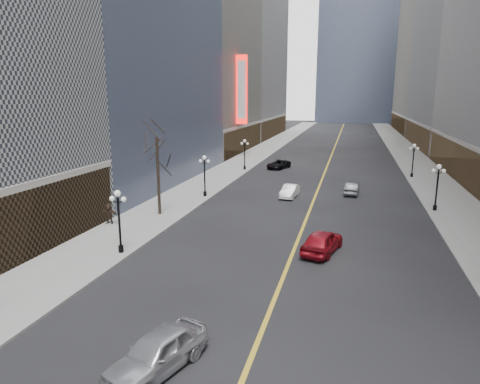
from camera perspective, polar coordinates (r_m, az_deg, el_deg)
The scene contains 18 objects.
sidewalk_east at distance 67.31m, azimuth 23.36°, elevation 2.33°, with size 6.00×230.00×0.15m, color gray.
sidewalk_west at distance 68.83m, azimuth -0.34°, elevation 3.59°, with size 6.00×230.00×0.15m, color gray.
lane_line at distance 76.50m, azimuth 11.86°, elevation 4.20°, with size 0.25×200.00×0.02m, color gold.
bldg_east_d at distance 148.34m, azimuth 26.36°, elevation 19.31°, with size 26.60×46.60×62.80m.
bldg_west_c at distance 90.29m, azimuth -7.83°, elevation 21.66°, with size 26.60×30.60×50.80m.
streetlamp_east_2 at distance 45.10m, azimuth 24.84°, elevation 1.17°, with size 1.26×0.44×4.52m.
streetlamp_east_3 at distance 62.67m, azimuth 22.11°, elevation 4.36°, with size 1.26×0.44×4.52m.
streetlamp_west_1 at distance 31.02m, azimuth -15.86°, elevation -2.96°, with size 1.26×0.44×4.52m.
streetlamp_west_2 at distance 46.99m, azimuth -4.74°, elevation 2.74°, with size 1.26×0.44×4.52m.
streetlamp_west_3 at distance 64.05m, azimuth 0.63°, elevation 5.46°, with size 1.26×0.44×4.52m.
theatre_marquee at distance 78.11m, azimuth 0.24°, elevation 13.46°, with size 2.00×0.55×12.00m.
tree_west_far at distance 39.84m, azimuth -11.00°, elevation 5.60°, with size 3.60×3.60×7.92m.
car_nb_near at distance 18.90m, azimuth -10.97°, elevation -20.22°, with size 1.96×4.87×1.66m, color #B8B9C0.
car_nb_mid at distance 47.68m, azimuth 6.65°, elevation 0.12°, with size 1.45×4.15×1.37m, color white.
car_nb_far at distance 66.28m, azimuth 5.18°, elevation 3.71°, with size 2.24×4.85×1.35m, color black.
car_sb_mid at distance 31.38m, azimuth 10.91°, elevation -6.48°, with size 1.96×4.88×1.66m, color maroon.
car_sb_far at distance 50.43m, azimuth 14.69°, elevation 0.48°, with size 1.44×4.12×1.36m, color #4B4F53.
ped_west_far at distance 38.80m, azimuth -17.07°, elevation -2.75°, with size 1.66×0.48×1.79m, color #31241B.
Camera 1 is at (3.70, 4.39, 11.05)m, focal length 32.00 mm.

